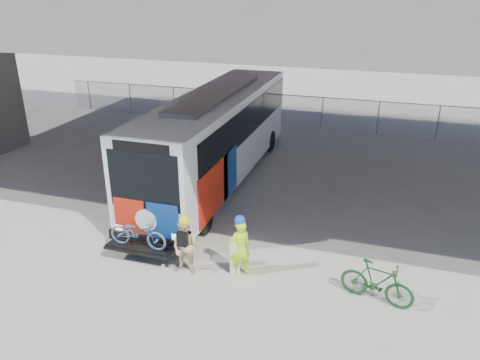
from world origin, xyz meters
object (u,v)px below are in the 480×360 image
at_px(bollard, 235,255).
at_px(bike_parked, 377,282).
at_px(bus, 217,131).
at_px(cyclist_tan, 186,247).
at_px(cyclist_hivis, 240,247).

xyz_separation_m(bollard, bike_parked, (3.84, -0.08, -0.01)).
xyz_separation_m(bus, bike_parked, (6.69, -6.40, -1.54)).
bearing_deg(bollard, cyclist_tan, -162.22).
bearing_deg(cyclist_hivis, bike_parked, 138.37).
distance_m(bus, cyclist_hivis, 7.10).
distance_m(cyclist_tan, bike_parked, 5.14).
relative_size(bus, cyclist_tan, 7.08).
height_order(bus, bike_parked, bus).
distance_m(bus, cyclist_tan, 7.02).
bearing_deg(bollard, bike_parked, -1.17).
relative_size(cyclist_hivis, cyclist_tan, 1.02).
bearing_deg(cyclist_tan, bike_parked, 4.36).
bearing_deg(cyclist_hivis, cyclist_tan, -24.41).
height_order(bus, cyclist_hivis, bus).
xyz_separation_m(bus, cyclist_hivis, (3.01, -6.32, -1.21)).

